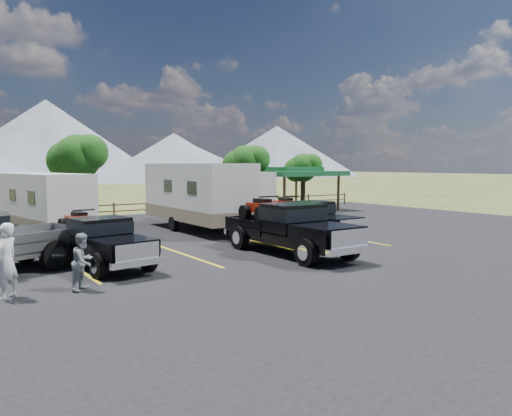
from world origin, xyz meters
TOP-DOWN VIEW (x-y plane):
  - ground at (0.00, 0.00)m, footprint 320.00×320.00m
  - asphalt_lot at (0.00, 3.00)m, footprint 44.00×34.00m
  - stall_lines at (0.00, 4.00)m, footprint 12.12×5.50m
  - tree_ne_a at (8.97, 17.01)m, footprint 3.11×2.92m
  - tree_ne_b at (14.98, 18.01)m, footprint 2.77×2.59m
  - tree_north at (-2.03, 19.02)m, footprint 3.46×3.24m
  - rail_fence at (2.00, 18.50)m, footprint 36.12×0.12m
  - pavilion at (13.00, 17.00)m, footprint 6.20×6.20m
  - rig_left at (-5.28, 3.94)m, footprint 2.49×5.63m
  - rig_center at (1.37, 2.17)m, footprint 2.31×6.41m
  - rig_right at (4.48, 4.86)m, footprint 2.13×5.74m
  - trailer_left at (-5.42, 12.05)m, footprint 3.31×8.55m
  - trailer_center at (1.66, 10.23)m, footprint 2.64×9.82m
  - trailer_right at (4.32, 12.01)m, footprint 2.41×8.52m
  - person_a at (-8.39, 1.08)m, footprint 0.83×0.81m
  - person_b at (-6.56, 0.90)m, footprint 0.95×0.94m

SIDE VIEW (x-z plane):
  - ground at x=0.00m, z-range 0.00..0.00m
  - asphalt_lot at x=0.00m, z-range 0.00..0.04m
  - stall_lines at x=0.00m, z-range 0.04..0.05m
  - rail_fence at x=2.00m, z-range 0.11..1.11m
  - person_b at x=-6.56m, z-range 0.04..1.58m
  - rig_left at x=-5.28m, z-range 0.01..1.82m
  - rig_right at x=4.48m, z-range 0.00..1.91m
  - person_a at x=-8.39m, z-range 0.04..1.96m
  - rig_center at x=1.37m, z-range 0.00..2.13m
  - trailer_left at x=-5.42m, z-range 0.11..3.07m
  - trailer_right at x=4.32m, z-range 0.11..3.07m
  - trailer_center at x=1.66m, z-range 0.12..3.54m
  - pavilion at x=13.00m, z-range 1.18..4.40m
  - tree_ne_b at x=14.98m, z-range 0.99..5.26m
  - tree_ne_a at x=8.97m, z-range 1.10..5.86m
  - tree_north at x=-2.03m, z-range 1.21..6.46m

